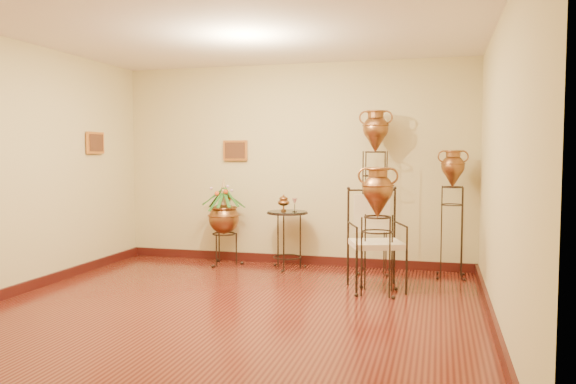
% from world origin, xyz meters
% --- Properties ---
extents(ground, '(5.00, 5.00, 0.00)m').
position_xyz_m(ground, '(0.00, 0.00, 0.00)').
color(ground, maroon).
rests_on(ground, ground).
extents(room_shell, '(5.02, 5.02, 2.81)m').
position_xyz_m(room_shell, '(-0.01, 0.01, 1.73)').
color(room_shell, '#CDC184').
rests_on(room_shell, ground).
extents(amphora_tall, '(0.44, 0.44, 2.13)m').
position_xyz_m(amphora_tall, '(1.19, 2.15, 1.09)').
color(amphora_tall, black).
rests_on(amphora_tall, ground).
extents(amphora_mid, '(0.46, 0.46, 1.62)m').
position_xyz_m(amphora_mid, '(2.15, 2.13, 0.82)').
color(amphora_mid, black).
rests_on(amphora_mid, ground).
extents(amphora_short, '(0.44, 0.44, 1.43)m').
position_xyz_m(amphora_short, '(1.34, 1.06, 0.71)').
color(amphora_short, black).
rests_on(amphora_short, ground).
extents(planter_urn, '(0.79, 0.79, 1.26)m').
position_xyz_m(planter_urn, '(-0.91, 2.15, 0.71)').
color(planter_urn, black).
rests_on(planter_urn, ground).
extents(armchair, '(0.81, 0.78, 1.15)m').
position_xyz_m(armchair, '(1.31, 1.25, 0.58)').
color(armchair, black).
rests_on(armchair, ground).
extents(side_table, '(0.69, 0.69, 0.99)m').
position_xyz_m(side_table, '(0.02, 2.10, 0.41)').
color(side_table, black).
rests_on(side_table, ground).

